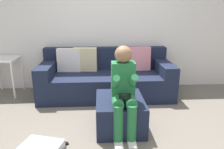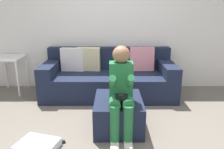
{
  "view_description": "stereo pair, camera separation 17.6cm",
  "coord_description": "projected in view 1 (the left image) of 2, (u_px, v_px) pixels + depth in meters",
  "views": [
    {
      "loc": [
        -0.16,
        -2.37,
        1.53
      ],
      "look_at": [
        0.03,
        0.89,
        0.57
      ],
      "focal_mm": 35.05,
      "sensor_mm": 36.0,
      "label": 1
    },
    {
      "loc": [
        0.01,
        -2.38,
        1.53
      ],
      "look_at": [
        0.03,
        0.89,
        0.57
      ],
      "focal_mm": 35.05,
      "sensor_mm": 36.0,
      "label": 2
    }
  ],
  "objects": [
    {
      "name": "side_table",
      "position": [
        4.0,
        64.0,
        4.04
      ],
      "size": [
        0.5,
        0.56,
        0.7
      ],
      "color": "white",
      "rests_on": "ground_plane"
    },
    {
      "name": "wall_back",
      "position": [
        107.0,
        26.0,
        4.3
      ],
      "size": [
        6.12,
        0.1,
        2.49
      ],
      "primitive_type": "cube",
      "color": "silver",
      "rests_on": "ground_plane"
    },
    {
      "name": "couch_sectional",
      "position": [
        106.0,
        78.0,
        4.1
      ],
      "size": [
        2.38,
        1.0,
        0.88
      ],
      "color": "#192138",
      "rests_on": "ground_plane"
    },
    {
      "name": "ground_plane",
      "position": [
        114.0,
        139.0,
        2.71
      ],
      "size": [
        7.96,
        7.96,
        0.0
      ],
      "primitive_type": "plane",
      "color": "#6B6359"
    },
    {
      "name": "ottoman",
      "position": [
        120.0,
        113.0,
        2.95
      ],
      "size": [
        0.63,
        0.77,
        0.41
      ],
      "primitive_type": "cube",
      "color": "#192138",
      "rests_on": "ground_plane"
    },
    {
      "name": "remote_by_storage_bin",
      "position": [
        62.0,
        145.0,
        2.57
      ],
      "size": [
        0.15,
        0.12,
        0.02
      ],
      "primitive_type": "cube",
      "rotation": [
        0.0,
        0.0,
        0.57
      ],
      "color": "black",
      "rests_on": "ground_plane"
    },
    {
      "name": "person_seated",
      "position": [
        124.0,
        89.0,
        2.66
      ],
      "size": [
        0.3,
        0.56,
        1.13
      ],
      "color": "#26723F",
      "rests_on": "ground_plane"
    },
    {
      "name": "storage_bin",
      "position": [
        41.0,
        149.0,
        2.44
      ],
      "size": [
        0.51,
        0.44,
        0.1
      ],
      "primitive_type": "cube",
      "rotation": [
        0.0,
        0.0,
        -0.28
      ],
      "color": "silver",
      "rests_on": "ground_plane"
    }
  ]
}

